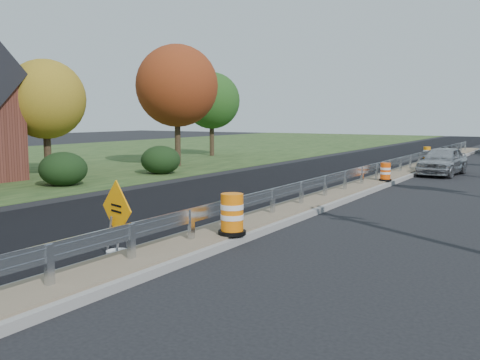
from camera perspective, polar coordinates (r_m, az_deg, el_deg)
The scene contains 15 objects.
ground at distance 17.69m, azimuth 6.55°, elevation -3.20°, with size 140.00×140.00×0.00m, color black.
grass_verge_near at distance 40.72m, azimuth -18.88°, elevation 2.19°, with size 30.00×120.00×0.03m, color #253F1B.
milled_overlay at distance 28.51m, azimuth 7.08°, elevation 0.63°, with size 7.20×120.00×0.01m, color black.
median at distance 25.08m, azimuth 14.34°, elevation -0.14°, with size 1.60×55.00×0.23m.
guardrail at distance 25.97m, azimuth 15.04°, elevation 1.44°, with size 0.10×46.15×0.72m.
hedge_mid at distance 24.71m, azimuth -18.34°, elevation 1.13°, with size 2.09×2.09×1.52m, color black.
hedge_north at distance 28.59m, azimuth -8.45°, elevation 2.14°, with size 2.09×2.09×1.52m, color black.
tree_near_yellow at distance 28.59m, azimuth -20.05°, elevation 8.08°, with size 3.96×3.96×5.88m.
tree_near_red at distance 32.91m, azimuth -6.74°, elevation 9.93°, with size 4.95×4.95×7.35m.
tree_near_back at distance 41.10m, azimuth -3.05°, elevation 8.44°, with size 4.29×4.29×6.37m.
caution_sign at distance 12.02m, azimuth -12.92°, elevation -6.03°, with size 1.19×0.51×1.70m.
barrel_median_near at distance 12.90m, azimuth -0.85°, elevation -3.73°, with size 0.68×0.68×0.99m.
barrel_median_mid at distance 24.39m, azimuth 15.25°, elevation 0.81°, with size 0.54×0.54×0.79m.
barrel_median_far at distance 37.19m, azimuth 19.31°, elevation 2.71°, with size 0.57×0.57×0.83m.
car_silver at distance 29.83m, azimuth 20.81°, elevation 1.94°, with size 1.77×4.40×1.50m, color #AAABAF.
Camera 1 is at (7.37, -15.79, 3.08)m, focal length 40.00 mm.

